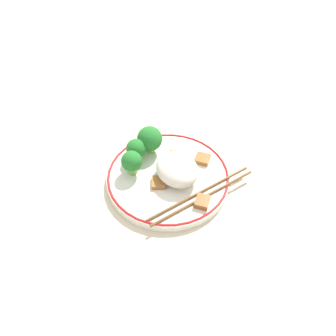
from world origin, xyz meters
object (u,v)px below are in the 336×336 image
at_px(plate, 168,177).
at_px(broccoli_back_left, 151,138).
at_px(broccoli_back_right, 132,162).
at_px(chopsticks, 202,195).
at_px(broccoli_back_center, 136,149).

bearing_deg(plate, broccoli_back_left, -3.02).
distance_m(broccoli_back_right, chopsticks, 0.15).
bearing_deg(broccoli_back_right, plate, -123.92).
distance_m(broccoli_back_left, chopsticks, 0.16).
distance_m(plate, broccoli_back_right, 0.08).
distance_m(broccoli_back_center, chopsticks, 0.16).
bearing_deg(broccoli_back_left, chopsticks, -170.47).
relative_size(plate, broccoli_back_center, 4.83).
height_order(plate, broccoli_back_center, broccoli_back_center).
height_order(plate, broccoli_back_right, broccoli_back_right).
relative_size(broccoli_back_left, broccoli_back_center, 1.20).
bearing_deg(broccoli_back_right, broccoli_back_left, -58.45).
height_order(broccoli_back_left, broccoli_back_center, broccoli_back_left).
bearing_deg(broccoli_back_center, chopsticks, -155.80).
relative_size(broccoli_back_center, chopsticks, 0.22).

